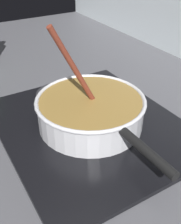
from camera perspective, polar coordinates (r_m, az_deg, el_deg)
name	(u,v)px	position (r m, az deg, el deg)	size (l,w,h in m)	color
ground	(32,152)	(0.75, -12.14, -8.09)	(2.40, 1.60, 0.04)	#4C4C51
hob_plate	(90,125)	(0.79, 0.00, -2.76)	(0.56, 0.48, 0.01)	black
burner_ring	(90,122)	(0.78, 0.00, -2.17)	(0.21, 0.21, 0.01)	#592D0C
spare_burner	(61,94)	(0.93, -6.19, 3.83)	(0.16, 0.16, 0.01)	#262628
cooking_pan	(91,111)	(0.76, 0.04, 0.29)	(0.47, 0.30, 0.30)	silver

